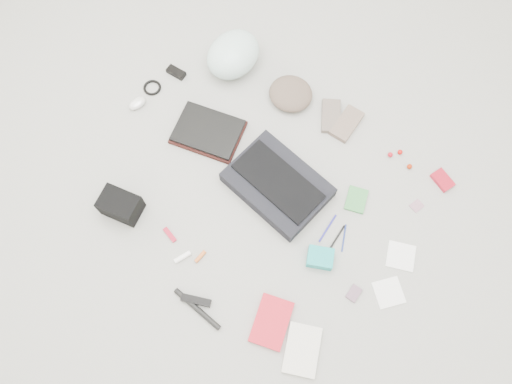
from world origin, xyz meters
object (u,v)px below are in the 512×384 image
Objects in this scene: camera_bag at (121,205)px; book_red at (271,322)px; accordion_wallet at (320,258)px; messenger_bag at (278,185)px; bike_helmet at (233,54)px; laptop at (208,130)px.

camera_bag is 0.82× the size of book_red.
accordion_wallet is (0.02, 0.35, 0.02)m from book_red.
bike_helmet reaches higher than messenger_bag.
book_red is at bearing -49.72° from messenger_bag.
camera_bag reaches higher than messenger_bag.
messenger_bag is 0.72m from bike_helmet.
bike_helmet is at bearing 94.43° from laptop.
accordion_wallet is at bearing -29.67° from laptop.
camera_bag is (-0.09, -0.54, 0.02)m from laptop.
book_red is (0.85, -0.03, -0.05)m from camera_bag.
book_red is (0.76, -0.57, -0.02)m from laptop.
messenger_bag is 1.45× the size of laptop.
camera_bag is 0.85m from book_red.
laptop is at bearing 139.55° from accordion_wallet.
messenger_bag is 1.49× the size of bike_helmet.
bike_helmet is at bearing 121.33° from accordion_wallet.
camera_bag reaches higher than laptop.
laptop is 1.77× the size of camera_bag.
laptop is at bearing 126.99° from book_red.
accordion_wallet is at bearing 70.21° from book_red.
messenger_bag is 0.72m from camera_bag.
accordion_wallet is (0.78, -0.22, -0.00)m from laptop.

